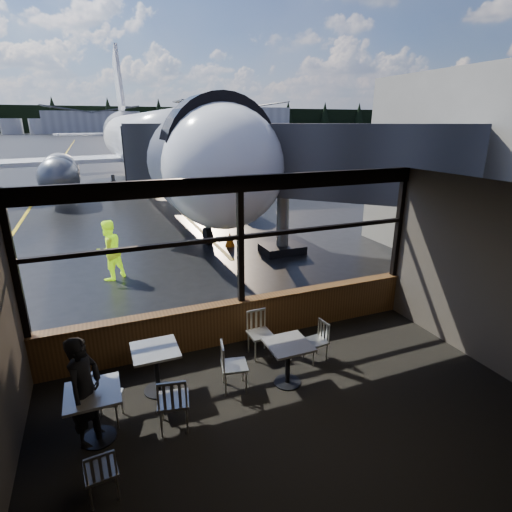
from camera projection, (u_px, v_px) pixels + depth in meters
ground_plane at (98, 139)px, 114.12m from camera, size 520.00×520.00×0.00m
carpet_floor at (310, 434)px, 6.00m from camera, size 8.00×6.00×0.01m
ceiling at (322, 205)px, 4.89m from camera, size 8.00×6.00×0.04m
window_sill at (241, 321)px, 8.50m from camera, size 8.00×0.28×0.90m
window_header at (240, 184)px, 7.57m from camera, size 8.00×0.18×0.30m
mullion_left at (14, 268)px, 6.53m from camera, size 0.12×0.12×2.60m
mullion_centre at (240, 242)px, 7.94m from camera, size 0.12×0.12×2.60m
mullion_right at (399, 224)px, 9.34m from camera, size 0.12×0.12×2.60m
window_transom at (240, 237)px, 7.91m from camera, size 8.00×0.10×0.08m
airliner at (146, 101)px, 24.47m from camera, size 31.75×37.84×11.39m
jet_bridge at (283, 186)px, 14.01m from camera, size 8.78×10.73×4.68m
cafe_table_near at (288, 364)px, 7.06m from camera, size 0.74×0.74×0.81m
cafe_table_mid at (157, 370)px, 6.84m from camera, size 0.76×0.76×0.84m
cafe_table_left at (96, 416)px, 5.79m from camera, size 0.76×0.76×0.83m
chair_near_e at (316, 342)px, 7.76m from camera, size 0.49×0.49×0.82m
chair_near_w at (234, 366)px, 6.90m from camera, size 0.59×0.59×0.91m
chair_near_n at (260, 334)px, 7.91m from camera, size 0.52×0.52×0.93m
chair_mid_s at (173, 401)px, 6.00m from camera, size 0.62×0.62×0.97m
chair_mid_w at (107, 399)px, 6.12m from camera, size 0.59×0.59×0.87m
chair_left_s at (101, 470)px, 4.89m from camera, size 0.48×0.48×0.81m
passenger at (85, 391)px, 5.64m from camera, size 0.67×0.74×1.69m
ground_crew at (109, 250)px, 11.71m from camera, size 1.10×1.05×1.79m
cone_nose at (230, 239)px, 15.08m from camera, size 0.38×0.38×0.53m
terminal_annex at (494, 168)px, 13.44m from camera, size 5.00×7.00×6.00m
hangar_mid at (92, 121)px, 169.67m from camera, size 38.00×15.00×10.00m
hangar_right at (231, 119)px, 184.53m from camera, size 50.00×20.00×12.00m
fuel_tank_a at (12, 126)px, 157.00m from camera, size 8.00×8.00×6.00m
fuel_tank_b at (40, 126)px, 160.56m from camera, size 8.00×8.00×6.00m
fuel_tank_c at (67, 126)px, 164.11m from camera, size 8.00×8.00×6.00m
treeline at (91, 119)px, 191.33m from camera, size 360.00×3.00×12.00m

